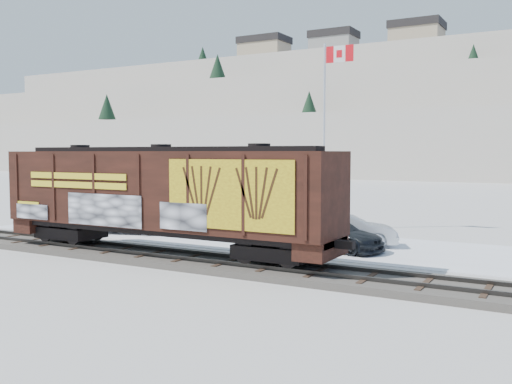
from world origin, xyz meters
The scene contains 8 objects.
ground centered at (0.00, 0.00, 0.00)m, with size 500.00×500.00×0.00m, color white.
rail_track centered at (0.00, 0.00, 0.15)m, with size 50.00×3.40×0.43m.
parking_strip centered at (0.00, 7.50, 0.01)m, with size 40.00×8.00×0.03m, color white.
hopper_railcar centered at (-3.57, -0.01, 2.99)m, with size 16.48×3.06×4.62m.
flagpole centered at (-1.18, 13.16, 4.24)m, with size 2.30×0.90×11.47m.
car_silver centered at (-10.68, 5.53, 0.86)m, with size 1.96×4.87×1.66m, color #B0B2B7.
car_white centered at (2.37, 7.44, 0.85)m, with size 1.73×4.97×1.64m, color silver.
car_dark centered at (2.12, 6.14, 0.80)m, with size 2.16×5.30×1.54m, color black.
Camera 1 is at (12.37, -19.91, 4.81)m, focal length 40.00 mm.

